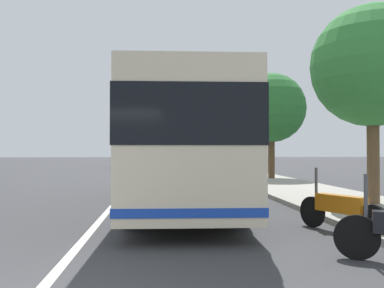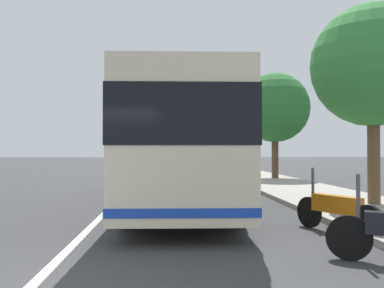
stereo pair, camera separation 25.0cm
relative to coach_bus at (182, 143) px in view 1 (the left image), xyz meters
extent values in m
cube|color=#9E998E|center=(1.10, -4.89, -1.79)|extent=(110.00, 3.60, 0.14)
cube|color=silver|center=(1.10, 2.06, -1.86)|extent=(110.00, 0.16, 0.01)
cube|color=beige|center=(0.00, 0.00, -0.05)|extent=(11.78, 2.94, 2.93)
cube|color=black|center=(0.00, 0.00, 0.38)|extent=(11.82, 2.98, 1.05)
cube|color=#193FB2|center=(0.00, 0.00, -1.26)|extent=(11.81, 2.97, 0.16)
cylinder|color=black|center=(3.78, 1.08, -1.36)|extent=(1.01, 0.33, 1.00)
cylinder|color=black|center=(3.71, -1.31, -1.36)|extent=(1.01, 0.33, 1.00)
cylinder|color=black|center=(-3.71, 1.31, -1.36)|extent=(1.01, 0.33, 1.00)
cylinder|color=black|center=(-3.78, -1.08, -1.36)|extent=(1.01, 0.33, 1.00)
cylinder|color=black|center=(-6.67, -2.26, -1.53)|extent=(0.36, 0.64, 0.67)
cylinder|color=#4C4C51|center=(-6.72, -2.38, -0.93)|extent=(0.06, 0.06, 0.70)
cylinder|color=black|center=(-4.01, -2.58, -1.54)|extent=(0.62, 0.35, 0.65)
cylinder|color=black|center=(-5.37, -3.21, -1.54)|extent=(0.62, 0.35, 0.65)
cube|color=orange|center=(-4.69, -2.90, -1.29)|extent=(1.12, 0.69, 0.35)
cylinder|color=#4C4C51|center=(-4.11, -2.63, -0.94)|extent=(0.06, 0.06, 0.70)
cube|color=red|center=(29.46, 4.28, -1.30)|extent=(4.61, 1.75, 0.77)
cube|color=black|center=(29.56, 4.29, -0.65)|extent=(2.37, 1.60, 0.51)
cylinder|color=black|center=(27.95, 3.49, -1.54)|extent=(0.64, 0.22, 0.64)
cylinder|color=black|center=(27.94, 5.07, -1.54)|extent=(0.64, 0.22, 0.64)
cylinder|color=black|center=(30.99, 3.50, -1.54)|extent=(0.64, 0.22, 0.64)
cylinder|color=black|center=(30.98, 5.08, -1.54)|extent=(0.64, 0.22, 0.64)
cube|color=red|center=(25.16, -0.33, -1.32)|extent=(4.50, 1.82, 0.72)
cube|color=black|center=(25.26, -0.33, -0.70)|extent=(2.21, 1.67, 0.53)
cylinder|color=black|center=(26.64, 0.50, -1.54)|extent=(0.64, 0.22, 0.64)
cylinder|color=black|center=(26.65, -1.16, -1.54)|extent=(0.64, 0.22, 0.64)
cylinder|color=black|center=(23.67, 0.49, -1.54)|extent=(0.64, 0.22, 0.64)
cylinder|color=black|center=(23.68, -1.16, -1.54)|extent=(0.64, 0.22, 0.64)
cube|color=silver|center=(42.45, -0.43, -1.27)|extent=(4.60, 1.86, 0.83)
cube|color=black|center=(42.54, -0.43, -0.62)|extent=(2.25, 1.67, 0.47)
cylinder|color=black|center=(43.97, 0.35, -1.54)|extent=(0.64, 0.23, 0.64)
cylinder|color=black|center=(43.94, -1.26, -1.54)|extent=(0.64, 0.23, 0.64)
cylinder|color=black|center=(40.96, 0.41, -1.54)|extent=(0.64, 0.23, 0.64)
cylinder|color=black|center=(40.93, -1.21, -1.54)|extent=(0.64, 0.23, 0.64)
cube|color=silver|center=(45.12, 4.70, -1.31)|extent=(4.28, 2.06, 0.75)
cube|color=black|center=(45.31, 4.70, -0.68)|extent=(2.27, 1.83, 0.50)
cylinder|color=black|center=(43.70, 3.89, -1.54)|extent=(0.65, 0.24, 0.64)
cylinder|color=black|center=(43.77, 5.63, -1.54)|extent=(0.65, 0.24, 0.64)
cylinder|color=black|center=(46.48, 3.78, -1.54)|extent=(0.65, 0.24, 0.64)
cylinder|color=black|center=(46.54, 5.52, -1.54)|extent=(0.65, 0.24, 0.64)
cylinder|color=brown|center=(-1.25, -5.41, -0.35)|extent=(0.34, 0.34, 3.02)
sphere|color=#337F38|center=(-1.25, -5.41, 2.21)|extent=(3.49, 3.49, 3.49)
cylinder|color=brown|center=(9.99, -5.52, -0.42)|extent=(0.37, 0.37, 2.88)
sphere|color=#286B2D|center=(9.99, -5.52, 2.17)|extent=(3.83, 3.83, 3.83)
camera|label=1|loc=(-12.71, 0.69, -0.24)|focal=39.10mm
camera|label=2|loc=(-12.73, 0.44, -0.24)|focal=39.10mm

